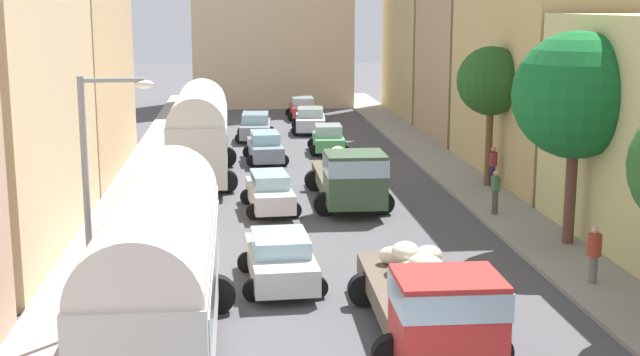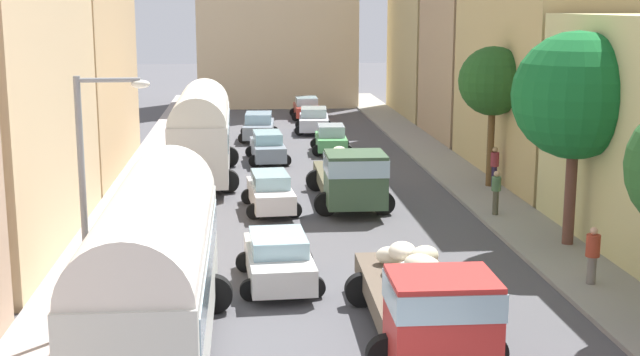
% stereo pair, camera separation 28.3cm
% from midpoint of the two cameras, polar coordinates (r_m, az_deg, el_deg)
% --- Properties ---
extents(ground_plane, '(154.00, 154.00, 0.00)m').
position_cam_midpoint_polar(ground_plane, '(41.44, -1.60, 0.41)').
color(ground_plane, '#4C4B4F').
extents(sidewalk_left, '(2.50, 70.00, 0.14)m').
position_cam_midpoint_polar(sidewalk_left, '(41.56, -11.62, 0.31)').
color(sidewalk_left, '#9F9591').
rests_on(sidewalk_left, ground).
extents(sidewalk_right, '(2.50, 70.00, 0.14)m').
position_cam_midpoint_polar(sidewalk_right, '(42.54, 8.19, 0.68)').
color(sidewalk_right, gray).
rests_on(sidewalk_right, ground).
extents(building_left_2, '(4.89, 13.37, 12.85)m').
position_cam_midpoint_polar(building_left_2, '(42.61, -16.50, 9.00)').
color(building_left_2, tan).
rests_on(building_left_2, ground).
extents(building_right_2, '(5.09, 13.30, 11.55)m').
position_cam_midpoint_polar(building_right_2, '(41.00, 14.31, 8.09)').
color(building_right_2, tan).
rests_on(building_right_2, ground).
extents(building_right_3, '(5.88, 9.04, 12.32)m').
position_cam_midpoint_polar(building_right_3, '(52.23, 10.38, 9.32)').
color(building_right_3, tan).
rests_on(building_right_3, ground).
extents(building_right_4, '(5.97, 11.72, 11.92)m').
position_cam_midpoint_polar(building_right_4, '(62.82, 7.41, 9.58)').
color(building_right_4, tan).
rests_on(building_right_4, ground).
extents(distant_church, '(12.27, 6.74, 21.76)m').
position_cam_midpoint_polar(distant_church, '(68.82, -3.32, 11.28)').
color(distant_church, beige).
rests_on(distant_church, ground).
extents(parked_bus_0, '(3.28, 9.95, 4.16)m').
position_cam_midpoint_polar(parked_bus_0, '(19.40, -10.95, -5.58)').
color(parked_bus_0, silver).
rests_on(parked_bus_0, ground).
extents(parked_bus_1, '(3.37, 9.67, 4.24)m').
position_cam_midpoint_polar(parked_bus_1, '(39.60, -8.15, 3.23)').
color(parked_bus_1, silver).
rests_on(parked_bus_1, ground).
extents(cargo_truck_0, '(3.17, 7.34, 2.32)m').
position_cam_midpoint_polar(cargo_truck_0, '(20.28, 6.90, -7.98)').
color(cargo_truck_0, '#B12926').
rests_on(cargo_truck_0, ground).
extents(cargo_truck_1, '(3.13, 7.56, 2.44)m').
position_cam_midpoint_polar(cargo_truck_1, '(34.03, 1.74, 0.16)').
color(cargo_truck_1, '#364F36').
rests_on(cargo_truck_1, ground).
extents(car_0, '(2.24, 3.68, 1.51)m').
position_cam_midpoint_polar(car_0, '(46.67, 0.37, 2.60)').
color(car_0, '#4D9C58').
rests_on(car_0, ground).
extents(car_1, '(2.56, 4.23, 1.56)m').
position_cam_midpoint_polar(car_1, '(54.02, -0.80, 3.84)').
color(car_1, silver).
rests_on(car_1, ground).
extents(car_2, '(2.25, 4.00, 1.52)m').
position_cam_midpoint_polar(car_2, '(60.56, -1.30, 4.64)').
color(car_2, '#AF3428').
rests_on(car_2, ground).
extents(car_3, '(2.48, 4.28, 1.48)m').
position_cam_midpoint_polar(car_3, '(24.81, -2.95, -5.35)').
color(car_3, silver).
rests_on(car_3, ground).
extents(car_4, '(2.30, 4.25, 1.51)m').
position_cam_midpoint_polar(car_4, '(33.56, -3.58, -0.91)').
color(car_4, silver).
rests_on(car_4, ground).
extents(car_5, '(2.28, 4.47, 1.54)m').
position_cam_midpoint_polar(car_5, '(44.00, -3.83, 2.06)').
color(car_5, gray).
rests_on(car_5, ground).
extents(car_6, '(2.47, 4.48, 1.60)m').
position_cam_midpoint_polar(car_6, '(51.27, -4.44, 3.41)').
color(car_6, gray).
rests_on(car_6, ground).
extents(pedestrian_0, '(0.55, 0.55, 1.79)m').
position_cam_midpoint_polar(pedestrian_0, '(25.58, 17.33, -4.76)').
color(pedestrian_0, slate).
rests_on(pedestrian_0, ground).
extents(pedestrian_2, '(0.52, 0.52, 1.88)m').
position_cam_midpoint_polar(pedestrian_2, '(38.04, 11.12, 0.85)').
color(pedestrian_2, '#2E2649').
rests_on(pedestrian_2, ground).
extents(pedestrian_3, '(0.35, 0.35, 1.80)m').
position_cam_midpoint_polar(pedestrian_3, '(32.98, 11.25, -0.84)').
color(pedestrian_3, '#4C4B3A').
rests_on(pedestrian_3, ground).
extents(streetlamp_near, '(1.75, 0.28, 6.29)m').
position_cam_midpoint_polar(streetlamp_near, '(21.01, -14.92, -0.34)').
color(streetlamp_near, gray).
rests_on(streetlamp_near, ground).
extents(roadside_tree_1, '(4.10, 4.10, 7.10)m').
position_cam_midpoint_polar(roadside_tree_1, '(28.89, 16.27, 5.24)').
color(roadside_tree_1, brown).
rests_on(roadside_tree_1, ground).
extents(roadside_tree_2, '(2.95, 2.95, 6.17)m').
position_cam_midpoint_polar(roadside_tree_2, '(37.66, 11.02, 6.25)').
color(roadside_tree_2, brown).
rests_on(roadside_tree_2, ground).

